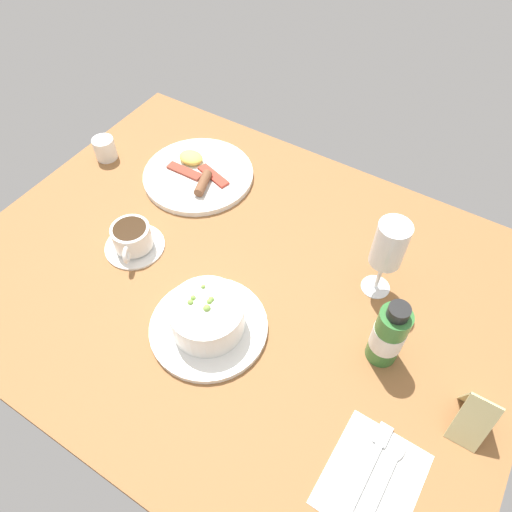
{
  "coord_description": "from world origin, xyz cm",
  "views": [
    {
      "loc": [
        32.34,
        -45.63,
        77.17
      ],
      "look_at": [
        3.12,
        1.43,
        7.36
      ],
      "focal_mm": 33.48,
      "sensor_mm": 36.0,
      "label": 1
    }
  ],
  "objects_px": {
    "breakfast_plate": "(198,174)",
    "porridge_bowl": "(207,319)",
    "menu_card": "(476,413)",
    "cutlery_setting": "(374,476)",
    "coffee_cup": "(132,239)",
    "creamer_jug": "(105,148)",
    "sauce_bottle_green": "(388,335)",
    "wine_glass": "(389,247)"
  },
  "relations": [
    {
      "from": "coffee_cup",
      "to": "sauce_bottle_green",
      "type": "distance_m",
      "value": 0.54
    },
    {
      "from": "menu_card",
      "to": "cutlery_setting",
      "type": "bearing_deg",
      "value": -121.8
    },
    {
      "from": "coffee_cup",
      "to": "wine_glass",
      "type": "relative_size",
      "value": 0.69
    },
    {
      "from": "sauce_bottle_green",
      "to": "menu_card",
      "type": "relative_size",
      "value": 1.56
    },
    {
      "from": "cutlery_setting",
      "to": "sauce_bottle_green",
      "type": "xyz_separation_m",
      "value": [
        -0.07,
        0.2,
        0.07
      ]
    },
    {
      "from": "cutlery_setting",
      "to": "menu_card",
      "type": "relative_size",
      "value": 1.75
    },
    {
      "from": "cutlery_setting",
      "to": "coffee_cup",
      "type": "bearing_deg",
      "value": 165.69
    },
    {
      "from": "cutlery_setting",
      "to": "sauce_bottle_green",
      "type": "bearing_deg",
      "value": 109.94
    },
    {
      "from": "porridge_bowl",
      "to": "creamer_jug",
      "type": "bearing_deg",
      "value": 151.92
    },
    {
      "from": "coffee_cup",
      "to": "menu_card",
      "type": "height_order",
      "value": "menu_card"
    },
    {
      "from": "sauce_bottle_green",
      "to": "creamer_jug",
      "type": "bearing_deg",
      "value": 169.55
    },
    {
      "from": "wine_glass",
      "to": "creamer_jug",
      "type": "bearing_deg",
      "value": 178.79
    },
    {
      "from": "sauce_bottle_green",
      "to": "wine_glass",
      "type": "bearing_deg",
      "value": 116.5
    },
    {
      "from": "porridge_bowl",
      "to": "sauce_bottle_green",
      "type": "xyz_separation_m",
      "value": [
        0.29,
        0.12,
        0.03
      ]
    },
    {
      "from": "sauce_bottle_green",
      "to": "breakfast_plate",
      "type": "distance_m",
      "value": 0.59
    },
    {
      "from": "coffee_cup",
      "to": "creamer_jug",
      "type": "height_order",
      "value": "same"
    },
    {
      "from": "wine_glass",
      "to": "breakfast_plate",
      "type": "distance_m",
      "value": 0.5
    },
    {
      "from": "porridge_bowl",
      "to": "cutlery_setting",
      "type": "distance_m",
      "value": 0.37
    },
    {
      "from": "porridge_bowl",
      "to": "cutlery_setting",
      "type": "height_order",
      "value": "porridge_bowl"
    },
    {
      "from": "creamer_jug",
      "to": "coffee_cup",
      "type": "bearing_deg",
      "value": -36.79
    },
    {
      "from": "breakfast_plate",
      "to": "menu_card",
      "type": "height_order",
      "value": "menu_card"
    },
    {
      "from": "creamer_jug",
      "to": "menu_card",
      "type": "xyz_separation_m",
      "value": [
        0.95,
        -0.19,
        0.02
      ]
    },
    {
      "from": "wine_glass",
      "to": "menu_card",
      "type": "xyz_separation_m",
      "value": [
        0.23,
        -0.17,
        -0.08
      ]
    },
    {
      "from": "porridge_bowl",
      "to": "breakfast_plate",
      "type": "height_order",
      "value": "porridge_bowl"
    },
    {
      "from": "breakfast_plate",
      "to": "porridge_bowl",
      "type": "bearing_deg",
      "value": -51.18
    },
    {
      "from": "porridge_bowl",
      "to": "cutlery_setting",
      "type": "relative_size",
      "value": 1.28
    },
    {
      "from": "sauce_bottle_green",
      "to": "breakfast_plate",
      "type": "height_order",
      "value": "sauce_bottle_green"
    },
    {
      "from": "cutlery_setting",
      "to": "wine_glass",
      "type": "relative_size",
      "value": 0.94
    },
    {
      "from": "porridge_bowl",
      "to": "menu_card",
      "type": "xyz_separation_m",
      "value": [
        0.45,
        0.08,
        0.01
      ]
    },
    {
      "from": "menu_card",
      "to": "creamer_jug",
      "type": "bearing_deg",
      "value": 168.8
    },
    {
      "from": "menu_card",
      "to": "porridge_bowl",
      "type": "bearing_deg",
      "value": -170.53
    },
    {
      "from": "menu_card",
      "to": "sauce_bottle_green",
      "type": "bearing_deg",
      "value": 165.3
    },
    {
      "from": "porridge_bowl",
      "to": "coffee_cup",
      "type": "bearing_deg",
      "value": 162.51
    },
    {
      "from": "porridge_bowl",
      "to": "cutlery_setting",
      "type": "bearing_deg",
      "value": -12.08
    },
    {
      "from": "breakfast_plate",
      "to": "menu_card",
      "type": "xyz_separation_m",
      "value": [
        0.71,
        -0.25,
        0.04
      ]
    },
    {
      "from": "wine_glass",
      "to": "menu_card",
      "type": "relative_size",
      "value": 1.86
    },
    {
      "from": "breakfast_plate",
      "to": "sauce_bottle_green",
      "type": "bearing_deg",
      "value": -20.41
    },
    {
      "from": "sauce_bottle_green",
      "to": "breakfast_plate",
      "type": "relative_size",
      "value": 0.58
    },
    {
      "from": "cutlery_setting",
      "to": "breakfast_plate",
      "type": "xyz_separation_m",
      "value": [
        -0.62,
        0.4,
        0.01
      ]
    },
    {
      "from": "porridge_bowl",
      "to": "breakfast_plate",
      "type": "relative_size",
      "value": 0.84
    },
    {
      "from": "creamer_jug",
      "to": "sauce_bottle_green",
      "type": "relative_size",
      "value": 0.41
    },
    {
      "from": "porridge_bowl",
      "to": "wine_glass",
      "type": "bearing_deg",
      "value": 47.95
    }
  ]
}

